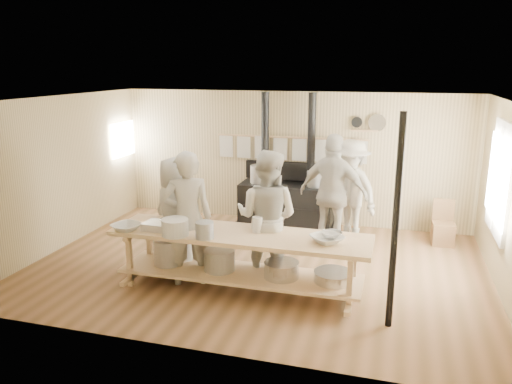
% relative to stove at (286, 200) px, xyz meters
% --- Properties ---
extents(ground, '(7.00, 7.00, 0.00)m').
position_rel_stove_xyz_m(ground, '(0.01, -2.12, -0.52)').
color(ground, brown).
rests_on(ground, ground).
extents(room_shell, '(7.00, 7.00, 7.00)m').
position_rel_stove_xyz_m(room_shell, '(0.01, -2.12, 1.10)').
color(room_shell, tan).
rests_on(room_shell, ground).
extents(window_right, '(0.09, 1.50, 1.65)m').
position_rel_stove_xyz_m(window_right, '(3.48, -1.52, 0.98)').
color(window_right, beige).
rests_on(window_right, ground).
extents(left_opening, '(0.00, 0.90, 0.90)m').
position_rel_stove_xyz_m(left_opening, '(-3.44, -0.12, 1.08)').
color(left_opening, white).
rests_on(left_opening, ground).
extents(stove, '(1.90, 0.75, 2.60)m').
position_rel_stove_xyz_m(stove, '(0.00, 0.00, 0.00)').
color(stove, black).
rests_on(stove, ground).
extents(towel_rail, '(3.00, 0.04, 0.47)m').
position_rel_stove_xyz_m(towel_rail, '(0.01, 0.28, 1.03)').
color(towel_rail, tan).
rests_on(towel_rail, ground).
extents(back_wall_shelf, '(0.63, 0.14, 0.32)m').
position_rel_stove_xyz_m(back_wall_shelf, '(1.47, 0.32, 1.48)').
color(back_wall_shelf, tan).
rests_on(back_wall_shelf, ground).
extents(prep_table, '(3.60, 0.90, 0.85)m').
position_rel_stove_xyz_m(prep_table, '(-0.00, -3.02, -0.00)').
color(prep_table, tan).
rests_on(prep_table, ground).
extents(support_post, '(0.08, 0.08, 2.60)m').
position_rel_stove_xyz_m(support_post, '(2.06, -3.47, 0.78)').
color(support_post, black).
rests_on(support_post, ground).
extents(cook_far_left, '(0.85, 0.73, 1.95)m').
position_rel_stove_xyz_m(cook_far_left, '(-0.78, -2.97, 0.46)').
color(cook_far_left, '#ACA798').
rests_on(cook_far_left, ground).
extents(cook_left, '(1.03, 0.85, 1.95)m').
position_rel_stove_xyz_m(cook_left, '(0.28, -2.59, 0.45)').
color(cook_left, '#ACA798').
rests_on(cook_left, ground).
extents(cook_center, '(1.02, 0.83, 1.80)m').
position_rel_stove_xyz_m(cook_center, '(-1.09, -2.67, 0.38)').
color(cook_center, '#ACA798').
rests_on(cook_center, ground).
extents(cook_right, '(1.26, 0.74, 2.01)m').
position_rel_stove_xyz_m(cook_right, '(1.04, -1.11, 0.49)').
color(cook_right, '#ACA798').
rests_on(cook_right, ground).
extents(cook_by_window, '(1.35, 1.25, 1.83)m').
position_rel_stove_xyz_m(cook_by_window, '(1.25, -0.41, 0.39)').
color(cook_by_window, '#ACA798').
rests_on(cook_by_window, ground).
extents(chair, '(0.39, 0.39, 0.79)m').
position_rel_stove_xyz_m(chair, '(2.89, -0.25, -0.29)').
color(chair, brown).
rests_on(chair, ground).
extents(bowl_white_a, '(0.49, 0.49, 0.10)m').
position_rel_stove_xyz_m(bowl_white_a, '(-1.54, -3.35, 0.38)').
color(bowl_white_a, silver).
rests_on(bowl_white_a, prep_table).
extents(bowl_steel_a, '(0.46, 0.46, 0.11)m').
position_rel_stove_xyz_m(bowl_steel_a, '(-1.01, -3.00, 0.38)').
color(bowl_steel_a, silver).
rests_on(bowl_steel_a, prep_table).
extents(bowl_white_b, '(0.58, 0.58, 0.10)m').
position_rel_stove_xyz_m(bowl_white_b, '(1.22, -3.08, 0.38)').
color(bowl_white_b, silver).
rests_on(bowl_white_b, prep_table).
extents(bowl_steel_b, '(0.30, 0.30, 0.09)m').
position_rel_stove_xyz_m(bowl_steel_b, '(1.26, -2.88, 0.37)').
color(bowl_steel_b, silver).
rests_on(bowl_steel_b, prep_table).
extents(roasting_pan, '(0.49, 0.34, 0.11)m').
position_rel_stove_xyz_m(roasting_pan, '(-1.09, -3.19, 0.38)').
color(roasting_pan, '#B2B2B7').
rests_on(roasting_pan, prep_table).
extents(mixing_bowl_large, '(0.44, 0.44, 0.14)m').
position_rel_stove_xyz_m(mixing_bowl_large, '(0.33, -2.69, 0.40)').
color(mixing_bowl_large, silver).
rests_on(mixing_bowl_large, prep_table).
extents(bucket_galv, '(0.26, 0.26, 0.23)m').
position_rel_stove_xyz_m(bucket_galv, '(-0.37, -3.35, 0.44)').
color(bucket_galv, gray).
rests_on(bucket_galv, prep_table).
extents(deep_bowl_enamel, '(0.42, 0.42, 0.23)m').
position_rel_stove_xyz_m(deep_bowl_enamel, '(-0.80, -3.35, 0.44)').
color(deep_bowl_enamel, silver).
rests_on(deep_bowl_enamel, prep_table).
extents(pitcher, '(0.14, 0.14, 0.22)m').
position_rel_stove_xyz_m(pitcher, '(0.23, -2.91, 0.44)').
color(pitcher, silver).
rests_on(pitcher, prep_table).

